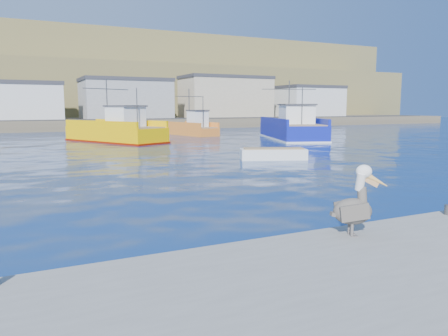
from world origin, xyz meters
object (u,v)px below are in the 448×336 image
trawler_blue (292,129)px  pelican (355,205)px  boat_orange (194,128)px  skiff_mid (273,155)px  trawler_yellow_b (117,131)px

trawler_blue → pelican: size_ratio=8.06×
boat_orange → skiff_mid: size_ratio=1.71×
trawler_blue → boat_orange: trawler_blue is taller
trawler_yellow_b → boat_orange: size_ratio=1.55×
boat_orange → skiff_mid: 27.32m
trawler_blue → skiff_mid: bearing=-128.3°
boat_orange → skiff_mid: bearing=-100.1°
trawler_blue → boat_orange: bearing=125.3°
trawler_yellow_b → skiff_mid: trawler_yellow_b is taller
trawler_yellow_b → pelican: size_ratio=7.25×
boat_orange → pelican: size_ratio=4.68×
trawler_yellow_b → skiff_mid: 21.58m
trawler_blue → pelican: trawler_blue is taller
boat_orange → trawler_yellow_b: bearing=-150.8°
boat_orange → pelican: boat_orange is taller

